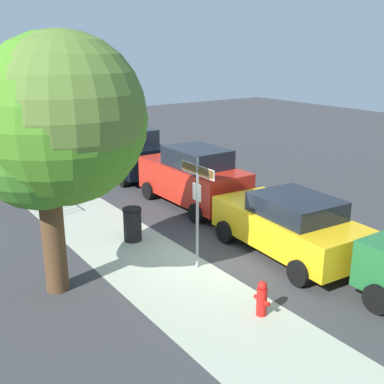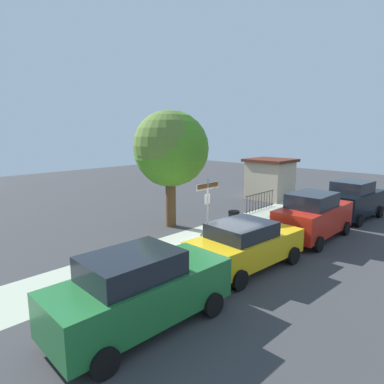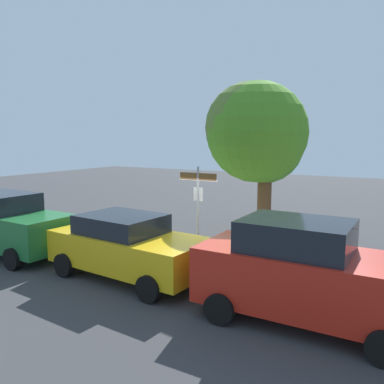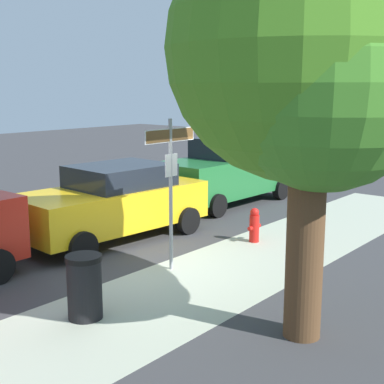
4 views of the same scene
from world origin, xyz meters
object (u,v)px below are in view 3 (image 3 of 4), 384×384
at_px(shade_tree, 257,134).
at_px(car_red, 306,273).
at_px(car_green, 6,224).
at_px(fire_hydrant, 137,234).
at_px(car_yellow, 128,246).
at_px(street_sign, 198,195).
at_px(trash_bin, 281,250).

relative_size(shade_tree, car_red, 1.29).
height_order(car_green, fire_hydrant, car_green).
bearing_deg(car_green, shade_tree, 44.50).
height_order(car_yellow, fire_hydrant, car_yellow).
relative_size(street_sign, shade_tree, 0.50).
xyz_separation_m(street_sign, fire_hydrant, (-2.57, 0.20, -1.60)).
relative_size(shade_tree, trash_bin, 5.86).
height_order(car_green, trash_bin, car_green).
height_order(shade_tree, trash_bin, shade_tree).
xyz_separation_m(street_sign, car_red, (4.03, -2.74, -0.94)).
height_order(shade_tree, car_green, shade_tree).
bearing_deg(car_red, trash_bin, 115.12).
bearing_deg(trash_bin, fire_hydrant, -176.61).
bearing_deg(trash_bin, street_sign, -168.71).
bearing_deg(trash_bin, car_red, -64.66).
xyz_separation_m(shade_tree, car_red, (3.35, -5.81, -2.83)).
xyz_separation_m(shade_tree, trash_bin, (1.82, -2.57, -3.38)).
bearing_deg(street_sign, fire_hydrant, 175.59).
height_order(shade_tree, car_yellow, shade_tree).
bearing_deg(car_green, car_red, 1.57).
xyz_separation_m(fire_hydrant, trash_bin, (5.07, 0.30, 0.11)).
height_order(shade_tree, fire_hydrant, shade_tree).
distance_m(car_green, trash_bin, 8.70).
relative_size(car_red, trash_bin, 4.53).
distance_m(street_sign, car_green, 6.28).
relative_size(street_sign, trash_bin, 2.92).
height_order(street_sign, car_red, street_sign).
height_order(shade_tree, car_red, shade_tree).
bearing_deg(car_red, shade_tree, 119.77).
height_order(car_yellow, car_red, car_red).
distance_m(car_red, fire_hydrant, 7.26).
bearing_deg(car_green, trash_bin, 23.46).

